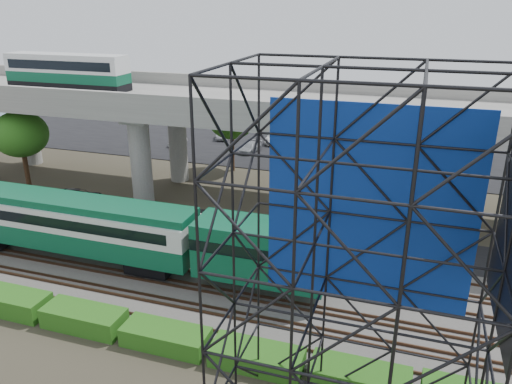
% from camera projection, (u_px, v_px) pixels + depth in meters
% --- Properties ---
extents(ground, '(140.00, 140.00, 0.00)m').
position_uv_depth(ground, '(185.00, 299.00, 30.25)').
color(ground, '#474233').
rests_on(ground, ground).
extents(ballast_bed, '(90.00, 12.00, 0.20)m').
position_uv_depth(ballast_bed, '(199.00, 281.00, 31.99)').
color(ballast_bed, slate).
rests_on(ballast_bed, ground).
extents(service_road, '(90.00, 5.00, 0.08)m').
position_uv_depth(service_road, '(243.00, 228.00, 39.55)').
color(service_road, black).
rests_on(service_road, ground).
extents(parking_lot, '(90.00, 18.00, 0.08)m').
position_uv_depth(parking_lot, '(308.00, 150.00, 60.41)').
color(parking_lot, black).
rests_on(parking_lot, ground).
extents(harbor_water, '(140.00, 40.00, 0.03)m').
position_uv_depth(harbor_water, '(338.00, 114.00, 79.94)').
color(harbor_water, slate).
rests_on(harbor_water, ground).
extents(rail_tracks, '(90.00, 9.52, 0.16)m').
position_uv_depth(rail_tracks, '(199.00, 278.00, 31.92)').
color(rail_tracks, '#472D1E').
rests_on(rail_tracks, ballast_bed).
extents(commuter_train, '(29.30, 3.06, 4.30)m').
position_uv_depth(commuter_train, '(92.00, 226.00, 33.24)').
color(commuter_train, black).
rests_on(commuter_train, rail_tracks).
extents(overpass, '(80.00, 12.00, 12.40)m').
position_uv_depth(overpass, '(248.00, 112.00, 41.93)').
color(overpass, '#9E9B93').
rests_on(overpass, ground).
extents(scaffold_tower, '(9.36, 6.36, 15.00)m').
position_uv_depth(scaffold_tower, '(355.00, 289.00, 17.34)').
color(scaffold_tower, black).
rests_on(scaffold_tower, ground).
extents(hedge_strip, '(34.60, 1.80, 1.20)m').
position_uv_depth(hedge_strip, '(166.00, 336.00, 25.94)').
color(hedge_strip, '#215714').
rests_on(hedge_strip, ground).
extents(trees, '(40.94, 16.94, 7.69)m').
position_uv_depth(trees, '(214.00, 139.00, 43.97)').
color(trees, '#382314').
rests_on(trees, ground).
extents(suv, '(5.16, 2.96, 1.36)m').
position_uv_depth(suv, '(77.00, 197.00, 43.84)').
color(suv, black).
rests_on(suv, service_road).
extents(parked_cars, '(36.88, 9.80, 1.32)m').
position_uv_depth(parked_cars, '(326.00, 147.00, 59.48)').
color(parked_cars, silver).
rests_on(parked_cars, parking_lot).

